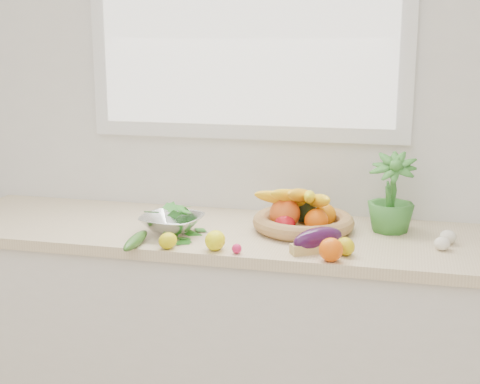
% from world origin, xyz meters
% --- Properties ---
extents(back_wall, '(4.50, 0.02, 2.70)m').
position_xyz_m(back_wall, '(0.00, 2.25, 1.35)').
color(back_wall, white).
rests_on(back_wall, ground).
extents(counter_cabinet, '(2.20, 0.58, 0.86)m').
position_xyz_m(counter_cabinet, '(0.00, 1.95, 0.43)').
color(counter_cabinet, silver).
rests_on(counter_cabinet, ground).
extents(countertop, '(2.24, 0.62, 0.04)m').
position_xyz_m(countertop, '(0.00, 1.95, 0.88)').
color(countertop, beige).
rests_on(countertop, counter_cabinet).
extents(orange_loose, '(0.10, 0.10, 0.08)m').
position_xyz_m(orange_loose, '(0.41, 1.67, 0.94)').
color(orange_loose, '#FF5E08').
rests_on(orange_loose, countertop).
extents(lemon_a, '(0.07, 0.09, 0.07)m').
position_xyz_m(lemon_a, '(0.02, 1.69, 0.93)').
color(lemon_a, '#FEF70D').
rests_on(lemon_a, countertop).
extents(lemon_b, '(0.08, 0.09, 0.06)m').
position_xyz_m(lemon_b, '(-0.14, 1.67, 0.93)').
color(lemon_b, yellow).
rests_on(lemon_b, countertop).
extents(lemon_c, '(0.09, 0.10, 0.06)m').
position_xyz_m(lemon_c, '(0.45, 1.75, 0.93)').
color(lemon_c, gold).
rests_on(lemon_c, countertop).
extents(apple, '(0.08, 0.08, 0.08)m').
position_xyz_m(apple, '(0.22, 1.93, 0.94)').
color(apple, red).
rests_on(apple, countertop).
extents(ginger, '(0.11, 0.09, 0.03)m').
position_xyz_m(ginger, '(0.33, 1.73, 0.92)').
color(ginger, tan).
rests_on(ginger, countertop).
extents(garlic_a, '(0.08, 0.08, 0.05)m').
position_xyz_m(garlic_a, '(0.79, 1.96, 0.92)').
color(garlic_a, silver).
rests_on(garlic_a, countertop).
extents(garlic_b, '(0.06, 0.06, 0.05)m').
position_xyz_m(garlic_b, '(0.77, 1.88, 0.92)').
color(garlic_b, white).
rests_on(garlic_b, countertop).
extents(garlic_c, '(0.06, 0.06, 0.04)m').
position_xyz_m(garlic_c, '(0.22, 1.90, 0.92)').
color(garlic_c, white).
rests_on(garlic_c, countertop).
extents(eggplant, '(0.19, 0.20, 0.08)m').
position_xyz_m(eggplant, '(0.36, 1.77, 0.94)').
color(eggplant, '#300D33').
rests_on(eggplant, countertop).
extents(cucumber, '(0.05, 0.22, 0.04)m').
position_xyz_m(cucumber, '(-0.26, 1.67, 0.92)').
color(cucumber, '#275418').
rests_on(cucumber, countertop).
extents(radish, '(0.04, 0.04, 0.03)m').
position_xyz_m(radish, '(0.10, 1.68, 0.92)').
color(radish, '#E31C58').
rests_on(radish, countertop).
extents(potted_herb, '(0.19, 0.19, 0.31)m').
position_xyz_m(potted_herb, '(0.59, 2.07, 1.04)').
color(potted_herb, '#367B2C').
rests_on(potted_herb, countertop).
extents(fruit_basket, '(0.45, 0.45, 0.19)m').
position_xyz_m(fruit_basket, '(0.27, 2.00, 0.95)').
color(fruit_basket, tan).
rests_on(fruit_basket, countertop).
extents(colander_with_spinach, '(0.25, 0.25, 0.12)m').
position_xyz_m(colander_with_spinach, '(-0.18, 1.84, 0.96)').
color(colander_with_spinach, silver).
rests_on(colander_with_spinach, countertop).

